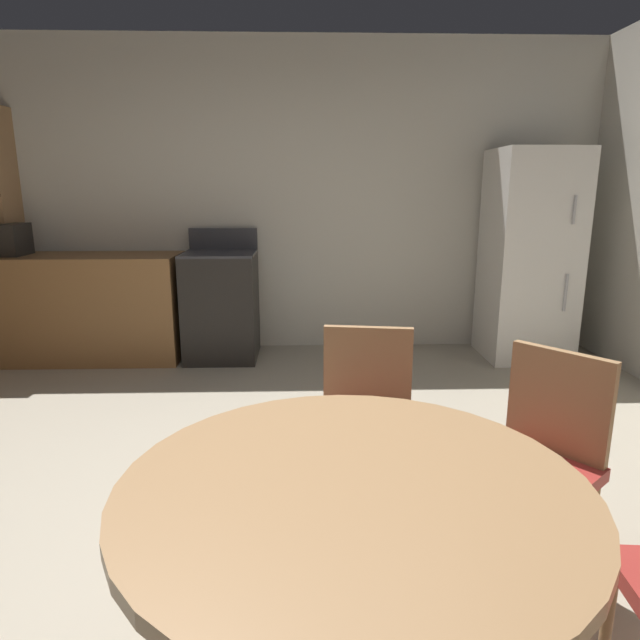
% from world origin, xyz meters
% --- Properties ---
extents(ground_plane, '(14.00, 14.00, 0.00)m').
position_xyz_m(ground_plane, '(0.00, 0.00, 0.00)').
color(ground_plane, '#A89E89').
extents(wall_back, '(5.95, 0.12, 2.70)m').
position_xyz_m(wall_back, '(0.00, 3.05, 1.35)').
color(wall_back, beige).
rests_on(wall_back, ground).
extents(kitchen_counter, '(1.83, 0.60, 0.90)m').
position_xyz_m(kitchen_counter, '(-1.76, 2.65, 0.45)').
color(kitchen_counter, olive).
rests_on(kitchen_counter, ground).
extents(oven_range, '(0.60, 0.60, 1.10)m').
position_xyz_m(oven_range, '(-0.49, 2.65, 0.47)').
color(oven_range, black).
rests_on(oven_range, ground).
extents(refrigerator, '(0.68, 0.68, 1.76)m').
position_xyz_m(refrigerator, '(2.13, 2.60, 0.88)').
color(refrigerator, white).
rests_on(refrigerator, ground).
extents(dining_table, '(1.13, 1.13, 0.76)m').
position_xyz_m(dining_table, '(0.32, -0.80, 0.60)').
color(dining_table, '#9E754C').
rests_on(dining_table, ground).
extents(chair_north, '(0.46, 0.46, 0.87)m').
position_xyz_m(chair_north, '(0.47, 0.15, 0.50)').
color(chair_north, '#9E754C').
rests_on(chair_north, ground).
extents(chair_northeast, '(0.56, 0.56, 0.87)m').
position_xyz_m(chair_northeast, '(1.06, -0.19, 0.50)').
color(chair_northeast, '#9E754C').
rests_on(chair_northeast, ground).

